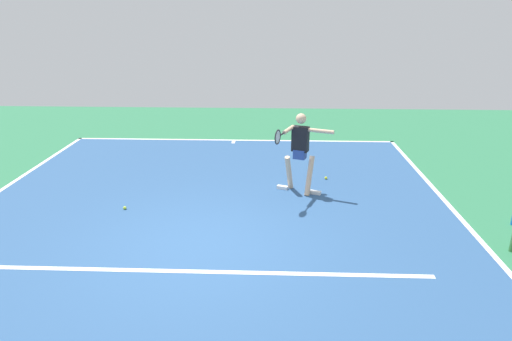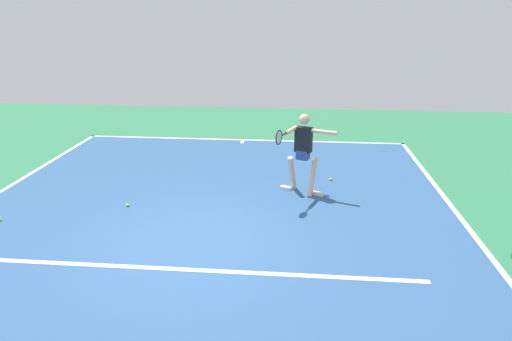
# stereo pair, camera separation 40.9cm
# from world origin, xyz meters

# --- Properties ---
(ground_plane) EXTENTS (22.53, 22.53, 0.00)m
(ground_plane) POSITION_xyz_m (0.00, 0.00, 0.00)
(ground_plane) COLOR #2D754C
(court_surface) EXTENTS (9.56, 13.04, 0.00)m
(court_surface) POSITION_xyz_m (0.00, 0.00, 0.00)
(court_surface) COLOR #2D5484
(court_surface) RESTS_ON ground_plane
(court_line_baseline_near) EXTENTS (9.56, 0.10, 0.01)m
(court_line_baseline_near) POSITION_xyz_m (0.00, -6.47, 0.00)
(court_line_baseline_near) COLOR white
(court_line_baseline_near) RESTS_ON ground_plane
(court_line_sideline_left) EXTENTS (0.10, 13.04, 0.01)m
(court_line_sideline_left) POSITION_xyz_m (-4.73, 0.00, 0.00)
(court_line_sideline_left) COLOR white
(court_line_sideline_left) RESTS_ON ground_plane
(court_line_service) EXTENTS (7.17, 0.10, 0.01)m
(court_line_service) POSITION_xyz_m (0.00, 0.81, 0.00)
(court_line_service) COLOR white
(court_line_service) RESTS_ON ground_plane
(court_line_centre_mark) EXTENTS (0.10, 0.30, 0.01)m
(court_line_centre_mark) POSITION_xyz_m (0.00, -6.27, 0.00)
(court_line_centre_mark) COLOR white
(court_line_centre_mark) RESTS_ON ground_plane
(tennis_player) EXTENTS (1.21, 1.19, 1.73)m
(tennis_player) POSITION_xyz_m (-1.74, -2.40, 0.98)
(tennis_player) COLOR beige
(tennis_player) RESTS_ON ground_plane
(tennis_ball_far_corner) EXTENTS (0.07, 0.07, 0.07)m
(tennis_ball_far_corner) POSITION_xyz_m (1.71, -1.36, 0.03)
(tennis_ball_far_corner) COLOR #C6E53D
(tennis_ball_far_corner) RESTS_ON ground_plane
(tennis_ball_centre_court) EXTENTS (0.07, 0.07, 0.07)m
(tennis_ball_centre_court) POSITION_xyz_m (-2.42, -3.21, 0.03)
(tennis_ball_centre_court) COLOR yellow
(tennis_ball_centre_court) RESTS_ON ground_plane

